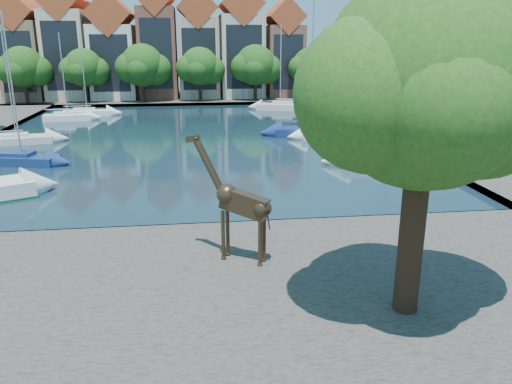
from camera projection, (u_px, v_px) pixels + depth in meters
ground at (182, 233)px, 24.36m from camera, size 160.00×160.00×0.00m
water_basin at (186, 139)px, 47.10m from camera, size 38.00×50.00×0.08m
near_quay at (178, 300)px, 17.65m from camera, size 50.00×14.00×0.50m
far_quay at (187, 98)px, 77.38m from camera, size 60.00×16.00×0.50m
right_quay at (436, 131)px, 50.06m from camera, size 14.00×52.00×0.50m
plane_tree at (430, 90)px, 14.49m from camera, size 8.32×6.40×10.62m
townhouse_west_end at (26, 51)px, 72.49m from camera, size 5.44×9.18×14.93m
townhouse_west_mid at (68, 45)px, 72.96m from camera, size 5.94×9.18×16.79m
townhouse_west_inner at (114, 51)px, 74.01m from camera, size 6.43×9.18×15.15m
townhouse_center at (158, 44)px, 74.49m from camera, size 5.44×9.18×16.93m
townhouse_east_inner at (198, 48)px, 75.40m from camera, size 5.94×9.18×15.79m
townhouse_east_mid at (241, 45)px, 76.08m from camera, size 6.43×9.18×16.65m
townhouse_east_end at (283, 52)px, 77.16m from camera, size 5.44×9.18×14.43m
far_tree_far_west at (24, 69)px, 68.06m from camera, size 7.28×5.60×7.68m
far_tree_west at (84, 69)px, 69.06m from camera, size 6.76×5.20×7.36m
far_tree_mid_west at (143, 67)px, 69.96m from camera, size 7.80×6.00×8.00m
far_tree_mid_east at (200, 68)px, 70.97m from camera, size 7.02×5.40×7.52m
far_tree_east at (256, 67)px, 71.91m from camera, size 7.54×5.80×7.84m
far_tree_far_east at (310, 67)px, 72.92m from camera, size 6.76×5.20×7.36m
giraffe_statue at (238, 202)px, 19.57m from camera, size 3.23×2.00×5.01m
sailboat_left_b at (22, 157)px, 37.13m from camera, size 5.60×3.09×10.84m
sailboat_left_c at (17, 138)px, 44.66m from camera, size 6.44×3.24×10.09m
sailboat_left_d at (68, 116)px, 57.17m from camera, size 5.38×2.32×9.67m
sailboat_left_e at (87, 112)px, 60.78m from camera, size 5.90×2.40×9.78m
sailboat_right_a at (387, 157)px, 37.11m from camera, size 7.13×3.21×11.99m
sailboat_right_b at (310, 129)px, 48.32m from camera, size 7.07×2.92×14.08m
sailboat_right_c at (329, 132)px, 47.49m from camera, size 6.04×2.77×9.83m
sailboat_right_d at (280, 105)px, 65.71m from camera, size 6.45×3.99×10.88m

